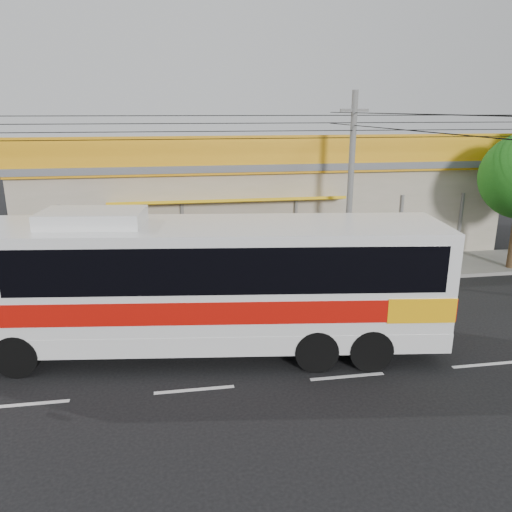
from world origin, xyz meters
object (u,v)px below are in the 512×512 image
Objects in this scene: utility_pole at (354,125)px; coach_bus at (207,278)px; motorbike_red at (4,278)px; motorbike_dark at (28,281)px.

coach_bus is at bearing -136.74° from utility_pole.
coach_bus is at bearing -150.00° from motorbike_red.
motorbike_red is at bearing 58.30° from motorbike_dark.
utility_pole is (12.42, 0.70, 5.42)m from motorbike_dark.
motorbike_red is 14.55m from utility_pole.
utility_pole is at bearing 50.54° from coach_bus.
motorbike_red is (-7.30, 5.87, -1.60)m from coach_bus.
coach_bus reaches higher than motorbike_dark.
coach_bus is 9.32m from utility_pole.
coach_bus is 7.10× the size of motorbike_dark.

